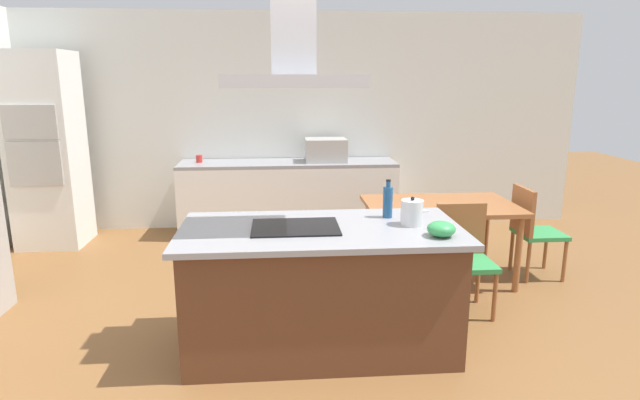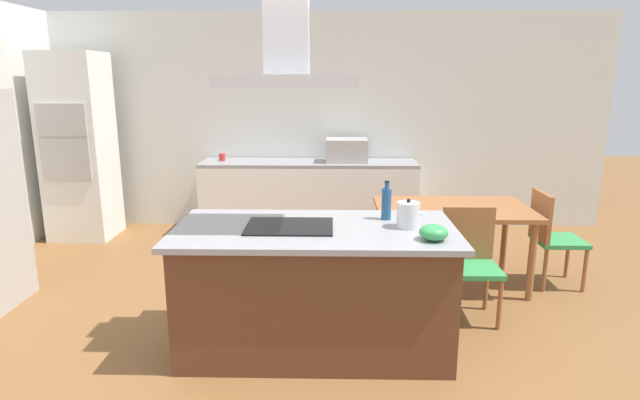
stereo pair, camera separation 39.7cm
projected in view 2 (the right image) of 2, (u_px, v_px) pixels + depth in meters
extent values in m
plane|color=brown|center=(320.00, 271.00, 5.27)|extent=(16.00, 16.00, 0.00)
cube|color=silver|center=(323.00, 122.00, 6.67)|extent=(7.20, 0.10, 2.70)
cube|color=#59331E|center=(315.00, 291.00, 3.72)|extent=(1.85, 0.87, 0.86)
cube|color=gray|center=(315.00, 230.00, 3.61)|extent=(1.95, 0.97, 0.04)
cube|color=black|center=(290.00, 226.00, 3.61)|extent=(0.60, 0.44, 0.01)
cylinder|color=silver|center=(408.00, 215.00, 3.58)|extent=(0.16, 0.16, 0.18)
sphere|color=black|center=(409.00, 201.00, 3.56)|extent=(0.03, 0.03, 0.03)
cone|color=silver|center=(422.00, 214.00, 3.58)|extent=(0.06, 0.03, 0.04)
cylinder|color=navy|center=(386.00, 204.00, 3.79)|extent=(0.07, 0.07, 0.23)
cylinder|color=navy|center=(387.00, 186.00, 3.76)|extent=(0.03, 0.03, 0.05)
cylinder|color=black|center=(387.00, 182.00, 3.75)|extent=(0.04, 0.04, 0.01)
ellipsoid|color=#33934C|center=(434.00, 232.00, 3.32)|extent=(0.19, 0.19, 0.10)
cube|color=white|center=(309.00, 199.00, 6.52)|extent=(2.65, 0.62, 0.86)
cube|color=gray|center=(309.00, 163.00, 6.42)|extent=(2.65, 0.62, 0.04)
cube|color=#B2AFAA|center=(347.00, 150.00, 6.37)|extent=(0.50, 0.38, 0.28)
cylinder|color=red|center=(222.00, 157.00, 6.46)|extent=(0.08, 0.08, 0.09)
cube|color=white|center=(79.00, 147.00, 6.20)|extent=(0.70, 0.64, 2.20)
cube|color=#B2AFAA|center=(61.00, 120.00, 5.80)|extent=(0.56, 0.02, 0.36)
cube|color=#B2AFAA|center=(66.00, 160.00, 5.90)|extent=(0.56, 0.02, 0.48)
cube|color=#995B33|center=(453.00, 209.00, 4.80)|extent=(1.40, 0.90, 0.04)
cylinder|color=#995B33|center=(389.00, 261.00, 4.54)|extent=(0.06, 0.06, 0.71)
cylinder|color=#995B33|center=(532.00, 262.00, 4.51)|extent=(0.06, 0.06, 0.71)
cylinder|color=#995B33|center=(381.00, 235.00, 5.26)|extent=(0.06, 0.06, 0.71)
cylinder|color=#995B33|center=(504.00, 236.00, 5.23)|extent=(0.06, 0.06, 0.71)
cube|color=#33934C|center=(559.00, 241.00, 4.85)|extent=(0.42, 0.42, 0.04)
cube|color=#995B33|center=(541.00, 216.00, 4.79)|extent=(0.04, 0.42, 0.44)
cylinder|color=#995B33|center=(567.00, 257.00, 5.07)|extent=(0.04, 0.04, 0.41)
cylinder|color=#995B33|center=(585.00, 271.00, 4.72)|extent=(0.04, 0.04, 0.41)
cylinder|color=#995B33|center=(530.00, 257.00, 5.08)|extent=(0.04, 0.04, 0.41)
cylinder|color=#995B33|center=(545.00, 270.00, 4.73)|extent=(0.04, 0.04, 0.41)
cube|color=#33934C|center=(472.00, 269.00, 4.14)|extent=(0.42, 0.42, 0.04)
cube|color=#995B33|center=(468.00, 233.00, 4.27)|extent=(0.42, 0.04, 0.44)
cylinder|color=#995B33|center=(500.00, 305.00, 4.01)|extent=(0.04, 0.04, 0.41)
cylinder|color=#995B33|center=(453.00, 304.00, 4.02)|extent=(0.04, 0.04, 0.41)
cylinder|color=#995B33|center=(486.00, 287.00, 4.36)|extent=(0.04, 0.04, 0.41)
cylinder|color=#995B33|center=(443.00, 286.00, 4.37)|extent=(0.04, 0.04, 0.41)
cube|color=#ADADB2|center=(287.00, 81.00, 3.38)|extent=(0.90, 0.55, 0.08)
cube|color=#ADADB2|center=(287.00, 18.00, 3.29)|extent=(0.28, 0.24, 0.70)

